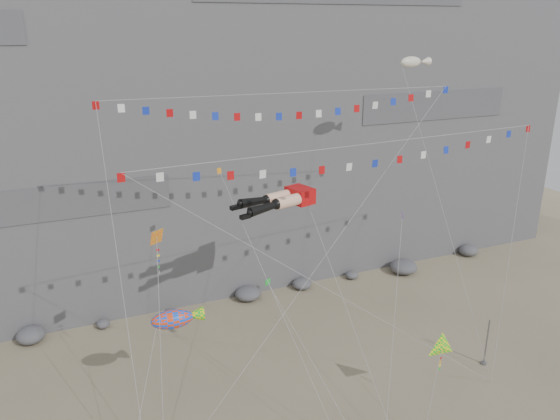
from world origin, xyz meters
The scene contains 14 objects.
ground centered at (0.00, 0.00, 0.00)m, with size 120.00×120.00×0.00m, color gray.
cliff centered at (0.00, 32.00, 25.00)m, with size 80.00×28.00×50.00m, color slate.
talus_boulders centered at (0.00, 17.00, 0.60)m, with size 60.00×3.00×1.20m, color #57575C, non-canonical shape.
anchor_pole_right centered at (13.93, -0.95, 2.03)m, with size 0.12×0.12×4.06m, color slate.
legs_kite centered at (-0.86, 6.51, 13.72)m, with size 7.01×15.42×19.69m.
flag_banner_upper centered at (0.12, 7.38, 21.48)m, with size 27.14×12.25×27.80m.
flag_banner_lower centered at (3.67, 2.60, 18.32)m, with size 33.08×6.95×21.24m.
harlequin_kite centered at (-10.92, 2.93, 13.55)m, with size 2.79×7.50×15.08m.
fish_windsock centered at (-10.49, 2.03, 8.09)m, with size 6.71×6.57×10.96m.
delta_kite centered at (6.39, -4.30, 5.45)m, with size 4.31×2.88×7.20m.
blimp_windsock centered at (12.31, 9.68, 23.16)m, with size 3.66×12.65×25.99m.
small_kite_a centered at (-4.73, 8.66, 15.23)m, with size 3.71×16.07×22.28m.
small_kite_b centered at (7.73, 3.05, 12.16)m, with size 6.98×9.22×16.33m.
small_kite_c centered at (-3.36, 2.75, 8.81)m, with size 3.56×10.08×13.41m.
Camera 1 is at (-16.26, -29.38, 26.27)m, focal length 35.00 mm.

